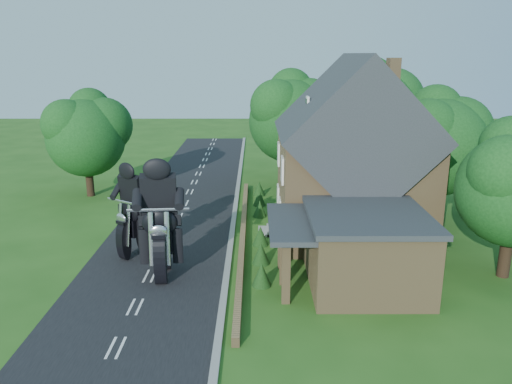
{
  "coord_description": "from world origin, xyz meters",
  "views": [
    {
      "loc": [
        5.01,
        -21.76,
        10.19
      ],
      "look_at": [
        5.06,
        4.89,
        2.8
      ],
      "focal_mm": 35.0,
      "sensor_mm": 36.0,
      "label": 1
    }
  ],
  "objects_px": {
    "house": "(351,161)",
    "motorcycle_lead": "(162,260)",
    "motorcycle_follow": "(134,242)",
    "garden_wall": "(243,235)",
    "annex": "(363,248)"
  },
  "relations": [
    {
      "from": "garden_wall",
      "to": "motorcycle_lead",
      "type": "bearing_deg",
      "value": -125.8
    },
    {
      "from": "garden_wall",
      "to": "annex",
      "type": "xyz_separation_m",
      "value": [
        5.57,
        -5.8,
        1.57
      ]
    },
    {
      "from": "garden_wall",
      "to": "house",
      "type": "xyz_separation_m",
      "value": [
        6.19,
        1.0,
        4.14
      ]
    },
    {
      "from": "garden_wall",
      "to": "house",
      "type": "height_order",
      "value": "house"
    },
    {
      "from": "motorcycle_lead",
      "to": "garden_wall",
      "type": "bearing_deg",
      "value": -130.24
    },
    {
      "from": "garden_wall",
      "to": "motorcycle_lead",
      "type": "relative_size",
      "value": 11.86
    },
    {
      "from": "garden_wall",
      "to": "motorcycle_lead",
      "type": "height_order",
      "value": "motorcycle_lead"
    },
    {
      "from": "garden_wall",
      "to": "motorcycle_lead",
      "type": "xyz_separation_m",
      "value": [
        -3.66,
        -5.07,
        0.66
      ]
    },
    {
      "from": "house",
      "to": "annex",
      "type": "bearing_deg",
      "value": -95.24
    },
    {
      "from": "motorcycle_lead",
      "to": "motorcycle_follow",
      "type": "bearing_deg",
      "value": -57.89
    },
    {
      "from": "annex",
      "to": "motorcycle_lead",
      "type": "distance_m",
      "value": 9.3
    },
    {
      "from": "garden_wall",
      "to": "house",
      "type": "distance_m",
      "value": 7.52
    },
    {
      "from": "garden_wall",
      "to": "motorcycle_follow",
      "type": "height_order",
      "value": "motorcycle_follow"
    },
    {
      "from": "house",
      "to": "motorcycle_lead",
      "type": "relative_size",
      "value": 5.52
    },
    {
      "from": "house",
      "to": "motorcycle_follow",
      "type": "bearing_deg",
      "value": -163.73
    }
  ]
}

